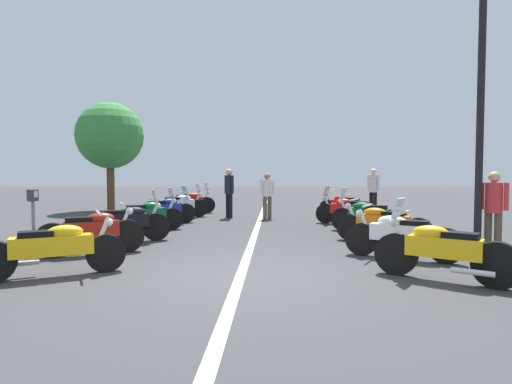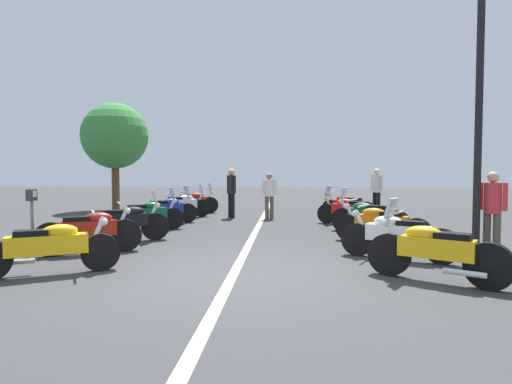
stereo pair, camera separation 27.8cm
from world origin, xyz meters
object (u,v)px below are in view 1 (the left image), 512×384
motorcycle_left_row_2 (127,222)px  motorcycle_left_row_6 (189,202)px  roadside_tree_0 (110,136)px  motorcycle_left_row_4 (165,209)px  bystander_3 (373,188)px  motorcycle_right_row_0 (441,249)px  motorcycle_right_row_2 (382,223)px  parking_meter (33,210)px  motorcycle_left_row_1 (92,231)px  motorcycle_left_row_0 (54,248)px  bystander_1 (267,192)px  bystander_2 (494,206)px  motorcycle_right_row_1 (401,235)px  motorcycle_right_row_5 (345,206)px  motorcycle_right_row_3 (368,215)px  street_lamp_twin_globe (482,68)px  motorcycle_right_row_4 (348,210)px  bystander_0 (229,189)px  motorcycle_left_row_5 (179,205)px  motorcycle_left_row_3 (146,215)px

motorcycle_left_row_2 → motorcycle_left_row_6: motorcycle_left_row_2 is taller
roadside_tree_0 → motorcycle_left_row_2: bearing=-155.7°
motorcycle_left_row_4 → bystander_3: (3.06, -7.12, 0.58)m
motorcycle_right_row_0 → motorcycle_right_row_2: (3.36, 0.02, -0.02)m
parking_meter → roadside_tree_0: bearing=108.9°
motorcycle_left_row_1 → motorcycle_left_row_4: bearing=61.3°
motorcycle_left_row_0 → motorcycle_left_row_1: size_ratio=1.05×
motorcycle_left_row_6 → motorcycle_right_row_0: bearing=-81.2°
bystander_1 → bystander_2: 7.52m
motorcycle_left_row_0 → motorcycle_right_row_0: size_ratio=1.09×
motorcycle_right_row_1 → motorcycle_right_row_5: motorcycle_right_row_5 is taller
motorcycle_right_row_2 → parking_meter: 7.30m
motorcycle_left_row_2 → bystander_2: 7.85m
motorcycle_left_row_0 → bystander_3: bearing=25.2°
motorcycle_right_row_1 → roadside_tree_0: 13.69m
motorcycle_right_row_3 → motorcycle_right_row_5: size_ratio=1.12×
motorcycle_right_row_3 → street_lamp_twin_globe: bearing=143.4°
street_lamp_twin_globe → bystander_2: (0.02, -0.31, -2.71)m
motorcycle_right_row_0 → motorcycle_left_row_2: bearing=3.8°
motorcycle_right_row_4 → parking_meter: parking_meter is taller
motorcycle_left_row_1 → bystander_2: 7.96m
motorcycle_right_row_2 → parking_meter: size_ratio=1.54×
bystander_0 → motorcycle_left_row_1: bearing=-145.4°
motorcycle_left_row_6 → motorcycle_right_row_0: size_ratio=1.11×
motorcycle_left_row_6 → motorcycle_left_row_5: bearing=-113.9°
motorcycle_right_row_4 → bystander_1: 2.97m
motorcycle_left_row_1 → bystander_0: (6.70, -1.94, 0.57)m
motorcycle_right_row_4 → bystander_2: (-4.45, -2.10, 0.49)m
motorcycle_left_row_0 → bystander_3: size_ratio=1.12×
motorcycle_right_row_1 → bystander_1: 7.12m
motorcycle_right_row_0 → motorcycle_left_row_0: bearing=32.5°
motorcycle_left_row_2 → motorcycle_right_row_5: (5.20, -5.85, -0.01)m
street_lamp_twin_globe → motorcycle_right_row_0: bearing=144.7°
motorcycle_right_row_3 → motorcycle_left_row_1: bearing=54.0°
motorcycle_left_row_3 → bystander_2: (-2.72, -7.91, 0.49)m
motorcycle_left_row_1 → bystander_0: size_ratio=1.07×
motorcycle_left_row_1 → bystander_0: bearing=46.8°
motorcycle_left_row_4 → bystander_0: (1.86, -1.81, 0.57)m
motorcycle_left_row_2 → motorcycle_right_row_4: motorcycle_left_row_2 is taller
motorcycle_left_row_3 → motorcycle_left_row_5: motorcycle_left_row_5 is taller
motorcycle_left_row_6 → bystander_3: bearing=-24.0°
bystander_1 → motorcycle_right_row_3: bearing=18.0°
bystander_0 → bystander_2: bystander_0 is taller
motorcycle_right_row_0 → motorcycle_right_row_1: motorcycle_right_row_0 is taller
motorcycle_left_row_5 → bystander_0: (-0.00, -1.78, 0.56)m
motorcycle_right_row_4 → motorcycle_left_row_2: bearing=57.0°
motorcycle_right_row_0 → motorcycle_right_row_1: 1.57m
motorcycle_right_row_4 → motorcycle_left_row_5: bearing=8.6°
bystander_0 → bystander_1: bearing=-48.6°
parking_meter → bystander_0: bearing=72.1°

